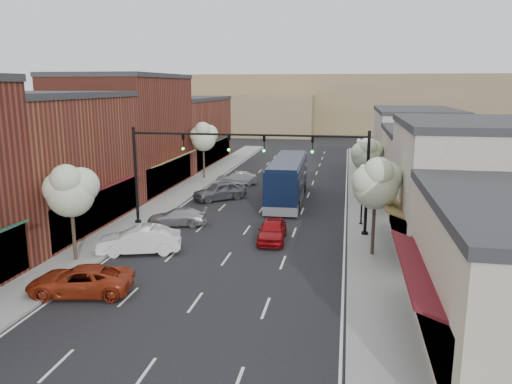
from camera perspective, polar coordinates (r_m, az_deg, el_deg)
The scene contains 28 objects.
ground at distance 27.29m, azimuth -4.44°, elevation -9.04°, with size 160.00×160.00×0.00m, color black.
sidewalk_left at distance 46.66m, azimuth -8.63°, elevation -0.11°, with size 2.80×73.00×0.15m, color gray.
sidewalk_right at distance 44.20m, azimuth 12.44°, elevation -0.94°, with size 2.80×73.00×0.15m, color gray.
curb_left at distance 46.23m, azimuth -6.99°, elevation -0.18°, with size 0.25×73.00×0.17m, color gray.
curb_right at distance 44.17m, azimuth 10.63°, elevation -0.87°, with size 0.25×73.00×0.17m, color gray.
bldg_left_midnear at distance 37.38m, azimuth -23.69°, elevation 3.13°, with size 10.14×14.10×9.40m.
bldg_left_midfar at distance 49.43m, azimuth -14.71°, elevation 6.56°, with size 10.14×14.10×10.90m.
bldg_left_far at distance 64.32m, azimuth -8.61°, elevation 6.90°, with size 10.14×18.10×8.40m.
bldg_right_midnear at distance 31.94m, azimuth 23.02°, elevation 0.45°, with size 9.14×12.10×7.90m.
bldg_right_midfar at distance 43.67m, azimuth 19.61°, elevation 2.62°, with size 9.14×12.10×6.40m.
bldg_right_far at distance 57.35m, azimuth 17.52°, elevation 5.36°, with size 9.14×16.10×7.40m.
hill_far at distance 114.84m, azimuth 7.21°, elevation 10.08°, with size 120.00×30.00×12.00m, color #7A6647.
hill_near at distance 107.51m, azimuth -6.79°, elevation 8.89°, with size 50.00×20.00×8.00m, color #7A6647.
signal_mast_right at distance 33.01m, azimuth 8.53°, elevation 2.89°, with size 8.22×0.46×7.00m.
signal_mast_left at distance 35.19m, azimuth -10.11°, elevation 3.41°, with size 8.22×0.46×7.00m.
tree_right_near at distance 29.07m, azimuth 13.61°, elevation 1.11°, with size 2.85×2.65×5.95m.
tree_right_far at distance 44.94m, azimuth 12.54°, elevation 4.34°, with size 2.85×2.65×5.43m.
tree_left_near at distance 29.23m, azimuth -20.45°, elevation 0.28°, with size 2.85×2.65×5.69m.
tree_left_far at distance 52.93m, azimuth -6.01°, elevation 6.36°, with size 2.85×2.65×6.13m.
lamp_post_near at distance 35.75m, azimuth 12.09°, elevation 0.83°, with size 0.44×0.44×4.44m.
lamp_post_far at distance 53.03m, azimuth 11.62°, elevation 4.45°, with size 0.44×0.44×4.44m.
coach_bus at distance 42.89m, azimuth 3.63°, elevation 1.46°, with size 2.97×12.17×3.70m.
red_hatchback at distance 32.10m, azimuth 1.87°, elevation -4.39°, with size 1.70×4.22×1.44m, color maroon.
parked_car_a at distance 25.60m, azimuth -19.44°, elevation -9.53°, with size 2.28×4.95×1.38m, color maroon.
parked_car_b at distance 30.59m, azimuth -13.19°, elevation -5.38°, with size 1.70×4.88×1.61m, color silver.
parked_car_c at distance 36.15m, azimuth -9.00°, elevation -2.82°, with size 1.72×4.23×1.23m, color #9C9CA1.
parked_car_d at distance 43.66m, azimuth -4.19°, elevation 0.14°, with size 1.90×4.72×1.61m, color #525459.
parked_car_e at distance 50.17m, azimuth -2.24°, elevation 1.56°, with size 1.40×4.02×1.32m, color #A6A7AC.
Camera 1 is at (6.64, -24.58, 9.81)m, focal length 35.00 mm.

